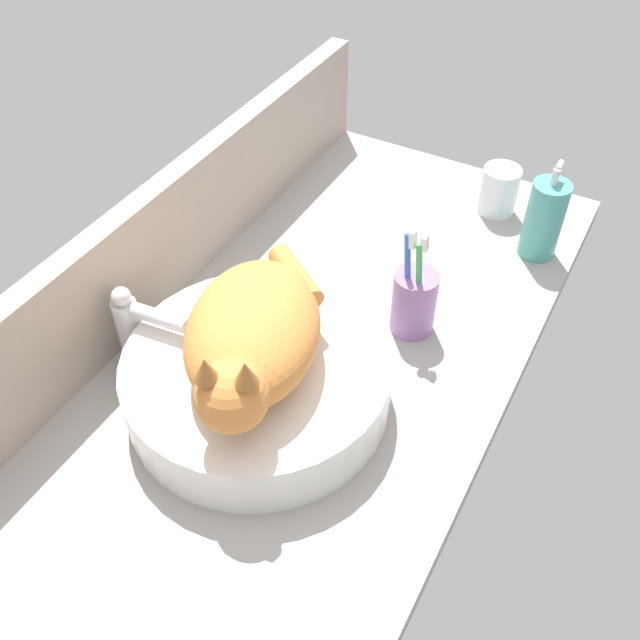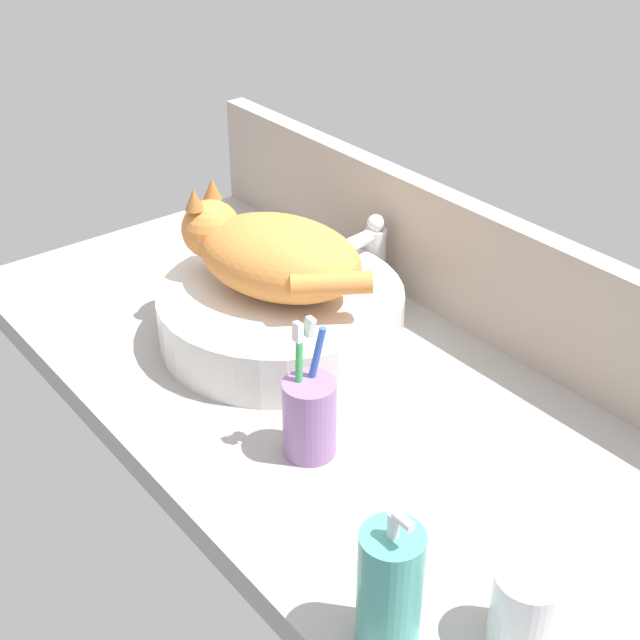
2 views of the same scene
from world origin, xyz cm
name	(u,v)px [view 1 (image 1 of 2)]	position (x,y,z in cm)	size (l,w,h in cm)	color
ground_plane	(311,361)	(0.00, 0.00, -2.00)	(119.23, 57.34, 4.00)	#9E9993
backsplash_panel	(157,246)	(0.00, 26.87, 9.72)	(119.23, 3.60, 19.45)	#AD9E8E
sink_basin	(258,380)	(-11.23, 1.98, 4.03)	(36.23, 36.23, 8.06)	silver
cat	(251,337)	(-12.48, 1.41, 13.81)	(31.14, 24.98, 14.00)	orange
faucet	(135,324)	(-13.18, 20.94, 7.30)	(3.91, 11.86, 13.60)	silver
soap_dispenser	(544,219)	(39.17, -22.24, 6.99)	(6.27, 6.27, 17.09)	teal
toothbrush_cup	(414,301)	(12.06, -10.82, 5.52)	(6.66, 6.66, 18.71)	#996BA8
water_glass	(498,193)	(47.43, -12.16, 3.87)	(6.77, 6.77, 8.84)	white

